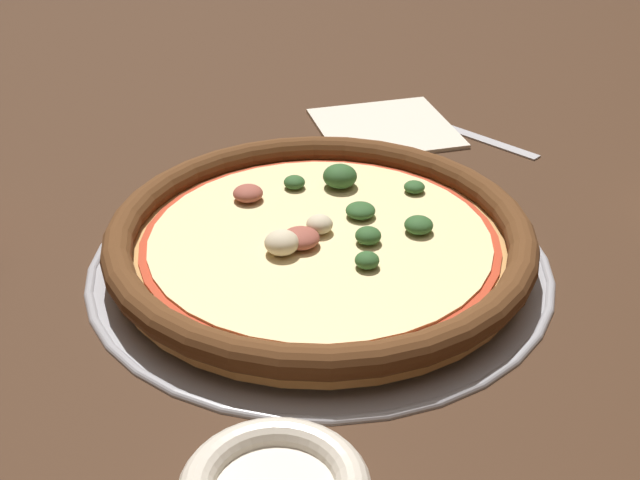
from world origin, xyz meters
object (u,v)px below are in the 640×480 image
at_px(pizza, 320,240).
at_px(fork, 451,128).
at_px(pizza_tray, 320,262).
at_px(napkin, 385,126).

xyz_separation_m(pizza, fork, (0.15, 0.26, -0.02)).
bearing_deg(pizza_tray, napkin, 73.07).
height_order(pizza, napkin, pizza).
bearing_deg(napkin, fork, -1.40).
height_order(napkin, fork, napkin).
relative_size(pizza_tray, fork, 2.58).
height_order(pizza_tray, fork, pizza_tray).
bearing_deg(pizza_tray, fork, 60.03).
bearing_deg(pizza, fork, 60.01).
xyz_separation_m(pizza_tray, napkin, (0.08, 0.26, 0.00)).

